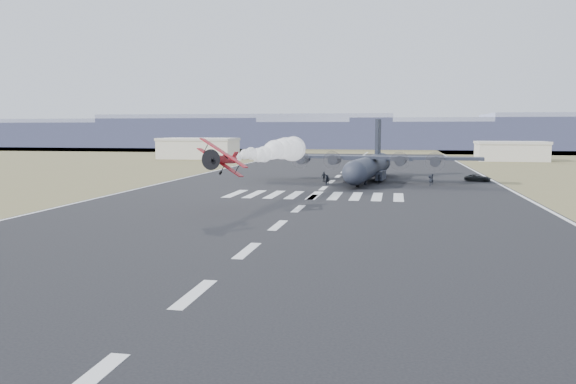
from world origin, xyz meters
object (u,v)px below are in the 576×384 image
(transport_aircraft, at_px, (369,165))
(crew_a, at_px, (432,179))
(crew_h, at_px, (379,179))
(crew_f, at_px, (345,178))
(crew_g, at_px, (327,180))
(crew_b, at_px, (328,180))
(crew_e, at_px, (365,180))
(crew_c, at_px, (430,181))
(hangar_right, at_px, (511,151))
(support_vehicle, at_px, (478,178))
(crew_d, at_px, (324,177))
(hangar_left, at_px, (199,148))
(aerobatic_biplane, at_px, (222,159))

(transport_aircraft, bearing_deg, crew_a, -16.11)
(transport_aircraft, xyz_separation_m, crew_h, (2.07, -6.23, -2.14))
(transport_aircraft, bearing_deg, crew_f, -127.87)
(crew_g, bearing_deg, transport_aircraft, -23.21)
(crew_b, xyz_separation_m, crew_f, (2.60, 3.66, 0.08))
(crew_b, relative_size, crew_e, 0.96)
(crew_c, xyz_separation_m, crew_g, (-17.51, -1.23, -0.02))
(hangar_right, xyz_separation_m, crew_e, (-39.60, -83.09, -2.17))
(transport_aircraft, xyz_separation_m, support_vehicle, (19.83, 3.05, -2.35))
(crew_a, bearing_deg, crew_f, -70.82)
(crew_b, xyz_separation_m, crew_d, (-1.26, 4.66, 0.13))
(crew_d, bearing_deg, hangar_right, -148.01)
(hangar_right, relative_size, crew_h, 11.85)
(crew_c, bearing_deg, crew_d, -104.09)
(hangar_left, height_order, crew_f, hangar_left)
(transport_aircraft, xyz_separation_m, crew_e, (-0.28, -7.73, -2.17))
(hangar_right, bearing_deg, hangar_left, -177.08)
(crew_a, distance_m, crew_g, 18.46)
(crew_e, xyz_separation_m, crew_g, (-6.63, -0.71, 0.04))
(crew_g, bearing_deg, crew_h, -60.09)
(aerobatic_biplane, distance_m, crew_h, 40.66)
(crew_d, bearing_deg, crew_g, 75.01)
(hangar_right, relative_size, crew_d, 10.96)
(hangar_right, xyz_separation_m, crew_d, (-47.32, -78.64, -2.07))
(hangar_left, height_order, aerobatic_biplane, aerobatic_biplane)
(hangar_right, bearing_deg, crew_a, -109.41)
(aerobatic_biplane, xyz_separation_m, crew_b, (8.19, 34.85, -5.36))
(crew_d, distance_m, crew_e, 8.91)
(hangar_right, relative_size, crew_g, 11.68)
(hangar_left, relative_size, crew_e, 14.66)
(aerobatic_biplane, xyz_separation_m, crew_d, (6.93, 39.51, -5.23))
(transport_aircraft, height_order, crew_h, transport_aircraft)
(hangar_right, xyz_separation_m, crew_f, (-43.47, -79.65, -2.12))
(hangar_right, height_order, crew_d, hangar_right)
(aerobatic_biplane, bearing_deg, hangar_left, 116.67)
(crew_g, distance_m, crew_h, 9.25)
(hangar_right, xyz_separation_m, crew_g, (-46.23, -83.81, -2.13))
(crew_a, height_order, crew_d, crew_d)
(hangar_left, height_order, crew_b, hangar_left)
(transport_aircraft, distance_m, crew_e, 8.03)
(hangar_left, xyz_separation_m, crew_h, (60.76, -76.60, -2.54))
(crew_a, bearing_deg, hangar_left, -116.68)
(hangar_left, xyz_separation_m, crew_d, (50.68, -73.64, -2.47))
(aerobatic_biplane, relative_size, crew_g, 3.39)
(crew_c, bearing_deg, crew_g, -88.14)
(aerobatic_biplane, relative_size, crew_h, 3.44)
(aerobatic_biplane, xyz_separation_m, crew_a, (26.08, 38.20, -5.24))
(crew_c, bearing_deg, crew_b, -89.77)
(crew_g, bearing_deg, crew_b, -1.65)
(crew_e, height_order, crew_g, crew_g)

